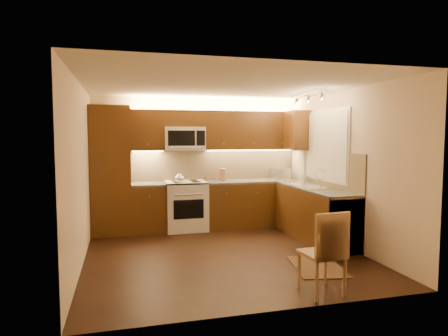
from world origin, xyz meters
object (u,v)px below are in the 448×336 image
object	(u,v)px
stove	(186,206)
knife_block	(223,175)
toaster_oven	(280,173)
kettle	(180,177)
dining_chair	(322,252)
soap_bottle	(304,177)
microwave	(184,139)
sink	(311,182)

from	to	relation	value
stove	knife_block	size ratio (longest dim) A/B	3.80
stove	toaster_oven	size ratio (longest dim) A/B	2.58
kettle	dining_chair	bearing A→B (deg)	-55.06
soap_bottle	microwave	bearing A→B (deg)	142.60
stove	sink	bearing A→B (deg)	-29.36
sink	dining_chair	bearing A→B (deg)	-114.06
toaster_oven	dining_chair	distance (m)	3.71
sink	toaster_oven	size ratio (longest dim) A/B	2.42
sink	kettle	distance (m)	2.33
sink	soap_bottle	bearing A→B (deg)	74.05
kettle	soap_bottle	size ratio (longest dim) A/B	1.04
knife_block	dining_chair	size ratio (longest dim) A/B	0.25
stove	sink	world-z (taller)	sink
dining_chair	toaster_oven	bearing A→B (deg)	69.08
toaster_oven	soap_bottle	size ratio (longest dim) A/B	1.82
kettle	dining_chair	size ratio (longest dim) A/B	0.21
kettle	knife_block	bearing A→B (deg)	32.83
microwave	sink	size ratio (longest dim) A/B	0.88
soap_bottle	knife_block	bearing A→B (deg)	136.84
kettle	dining_chair	xyz separation A→B (m)	(1.14, -3.17, -0.55)
knife_block	soap_bottle	bearing A→B (deg)	-7.23
kettle	toaster_oven	xyz separation A→B (m)	(2.12, 0.37, -0.01)
kettle	toaster_oven	bearing A→B (deg)	25.06
kettle	dining_chair	distance (m)	3.41
kettle	microwave	bearing A→B (deg)	82.14
sink	knife_block	world-z (taller)	knife_block
toaster_oven	knife_block	world-z (taller)	knife_block
toaster_oven	knife_block	size ratio (longest dim) A/B	1.47
toaster_oven	stove	bearing A→B (deg)	174.19
kettle	toaster_oven	world-z (taller)	kettle
stove	microwave	distance (m)	1.27
sink	knife_block	xyz separation A→B (m)	(-1.27, 1.20, 0.05)
soap_bottle	dining_chair	distance (m)	3.13
kettle	knife_block	xyz separation A→B (m)	(0.88, 0.28, -0.00)
stove	kettle	xyz separation A→B (m)	(-0.14, -0.20, 0.56)
stove	soap_bottle	size ratio (longest dim) A/B	4.71
microwave	toaster_oven	distance (m)	2.10
stove	kettle	world-z (taller)	kettle
kettle	toaster_oven	size ratio (longest dim) A/B	0.57
microwave	soap_bottle	xyz separation A→B (m)	(2.17, -0.66, -0.72)
microwave	sink	world-z (taller)	microwave
microwave	knife_block	distance (m)	1.02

